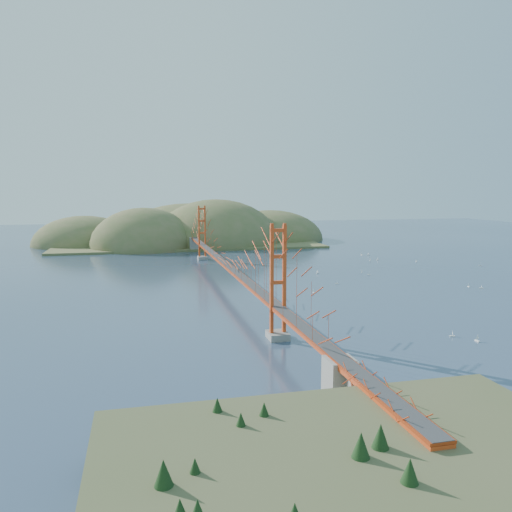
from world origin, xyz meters
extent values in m
plane|color=navy|center=(0.00, 0.00, 0.00)|extent=(320.00, 320.00, 0.00)
cube|color=gray|center=(0.00, -30.00, 0.35)|extent=(2.00, 2.40, 0.70)
cube|color=gray|center=(0.00, 30.00, 0.35)|extent=(2.00, 2.40, 0.70)
cube|color=#AF3513|center=(0.00, 0.00, 3.30)|extent=(1.40, 92.00, 0.16)
cube|color=#AF3513|center=(0.00, 0.00, 3.10)|extent=(1.33, 92.00, 0.24)
cube|color=#38383A|center=(0.00, 0.00, 3.40)|extent=(1.19, 92.00, 0.03)
cube|color=gray|center=(0.00, -46.00, 1.65)|extent=(2.00, 2.20, 3.30)
cube|color=gray|center=(0.00, 46.00, 1.65)|extent=(2.20, 2.60, 3.30)
cube|color=#AF3513|center=(0.00, -52.00, 3.30)|extent=(1.40, 12.00, 0.16)
cube|color=#AF3513|center=(0.00, -52.00, 3.05)|extent=(1.33, 12.00, 0.30)
cube|color=gray|center=(0.00, -56.00, 1.47)|extent=(0.50, 0.70, 2.95)
cube|color=gray|center=(0.00, -53.00, 1.47)|extent=(0.50, 0.70, 2.95)
cube|color=gray|center=(0.00, -50.00, 1.47)|extent=(0.50, 0.70, 2.95)
cube|color=gray|center=(0.00, -48.00, 1.47)|extent=(0.50, 0.70, 2.95)
cube|color=#59544C|center=(0.00, -48.50, 0.12)|extent=(9.00, 6.00, 0.24)
cube|color=brown|center=(0.40, -47.80, 0.61)|extent=(3.70, 2.30, 0.75)
cube|color=gray|center=(0.40, -47.80, 1.04)|extent=(3.70, 2.30, 0.10)
cylinder|color=white|center=(0.40, -47.80, 1.49)|extent=(0.03, 0.03, 1.00)
cube|color=#47502D|center=(-4.00, -51.00, 0.90)|extent=(24.00, 3.00, 1.80)
cone|color=black|center=(-0.27, -55.40, 3.43)|extent=(0.60, 0.60, 0.85)
cone|color=black|center=(-2.98, -60.13, 3.51)|extent=(0.71, 0.71, 1.02)
cone|color=black|center=(-11.78, -52.95, 3.46)|extent=(0.64, 0.64, 0.92)
cone|color=black|center=(-4.28, -53.15, 3.55)|extent=(0.76, 0.76, 1.09)
cone|color=black|center=(-5.03, -58.47, 3.38)|extent=(0.53, 0.53, 0.76)
cone|color=black|center=(-5.26, -53.66, 3.39)|extent=(0.55, 0.55, 0.79)
cone|color=black|center=(-11.77, -52.27, 3.49)|extent=(0.69, 0.69, 0.98)
cone|color=black|center=(-11.38, -54.89, 3.63)|extent=(0.89, 0.89, 1.27)
cone|color=black|center=(-8.50, -54.04, 3.37)|extent=(0.51, 0.51, 0.73)
cube|color=olive|center=(0.00, 64.00, 0.25)|extent=(70.00, 40.00, 0.60)
ellipsoid|color=olive|center=(-12.00, 56.00, 0.00)|extent=(28.00, 28.00, 21.00)
ellipsoid|color=olive|center=(8.00, 62.00, 0.00)|extent=(36.00, 36.00, 25.00)
ellipsoid|color=olive|center=(26.00, 70.00, 0.00)|extent=(32.00, 32.00, 18.00)
ellipsoid|color=olive|center=(-28.00, 68.00, 0.00)|extent=(28.00, 28.00, 16.00)
ellipsoid|color=olive|center=(2.00, 78.00, 0.00)|extent=(44.00, 44.00, 22.00)
cube|color=white|center=(37.01, 29.05, 0.06)|extent=(0.34, 0.62, 0.11)
cylinder|color=white|center=(37.01, 29.05, 0.39)|extent=(0.02, 0.02, 0.64)
cube|color=white|center=(26.03, 5.75, 0.06)|extent=(0.43, 0.52, 0.09)
cylinder|color=white|center=(26.03, 5.75, 0.34)|extent=(0.01, 0.01, 0.56)
cube|color=white|center=(38.34, 28.36, 0.07)|extent=(0.64, 0.31, 0.11)
cylinder|color=white|center=(38.34, 28.36, 0.40)|extent=(0.02, 0.02, 0.67)
cube|color=white|center=(19.06, -35.44, 0.07)|extent=(0.20, 0.60, 0.11)
cylinder|color=white|center=(19.06, -35.44, 0.39)|extent=(0.02, 0.02, 0.66)
cube|color=white|center=(17.86, 6.79, 0.07)|extent=(0.65, 0.47, 0.11)
cylinder|color=white|center=(17.86, 6.79, 0.41)|extent=(0.02, 0.02, 0.69)
cube|color=white|center=(43.36, 16.11, 0.06)|extent=(0.30, 0.54, 0.09)
cylinder|color=white|center=(43.36, 16.11, 0.34)|extent=(0.01, 0.01, 0.56)
cube|color=white|center=(52.73, 8.14, 0.07)|extent=(0.61, 0.56, 0.11)
cylinder|color=white|center=(52.73, 8.14, 0.41)|extent=(0.02, 0.02, 0.68)
cube|color=white|center=(11.25, -9.38, 0.07)|extent=(0.37, 0.63, 0.11)
cylinder|color=white|center=(11.25, -9.38, 0.39)|extent=(0.02, 0.02, 0.66)
cube|color=white|center=(26.28, 3.27, 0.06)|extent=(0.54, 0.49, 0.10)
cylinder|color=white|center=(26.28, 3.27, 0.36)|extent=(0.02, 0.02, 0.60)
cube|color=white|center=(17.67, -33.40, 0.06)|extent=(0.56, 0.39, 0.10)
cylinder|color=white|center=(17.67, -33.40, 0.35)|extent=(0.02, 0.02, 0.59)
cube|color=white|center=(17.47, -3.33, 0.06)|extent=(0.52, 0.43, 0.09)
cylinder|color=white|center=(17.47, -3.33, 0.34)|extent=(0.02, 0.02, 0.57)
cube|color=white|center=(37.50, -12.05, 0.06)|extent=(0.56, 0.42, 0.10)
cylinder|color=white|center=(37.50, -12.05, 0.35)|extent=(0.02, 0.02, 0.59)
cube|color=white|center=(18.91, 32.87, 0.05)|extent=(0.50, 0.20, 0.09)
cylinder|color=white|center=(18.91, 32.87, 0.32)|extent=(0.01, 0.01, 0.53)
cube|color=white|center=(34.65, 19.88, 0.06)|extent=(0.32, 0.59, 0.10)
cylinder|color=white|center=(34.65, 19.88, 0.36)|extent=(0.02, 0.02, 0.61)
cube|color=white|center=(36.44, -10.42, 0.05)|extent=(0.19, 0.48, 0.09)
cylinder|color=white|center=(36.44, -10.42, 0.31)|extent=(0.01, 0.01, 0.52)
cube|color=white|center=(36.63, 20.31, 0.06)|extent=(0.60, 0.31, 0.10)
cylinder|color=white|center=(36.63, 20.31, 0.38)|extent=(0.02, 0.02, 0.63)
camera|label=1|loc=(-13.40, -77.03, 14.87)|focal=35.00mm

